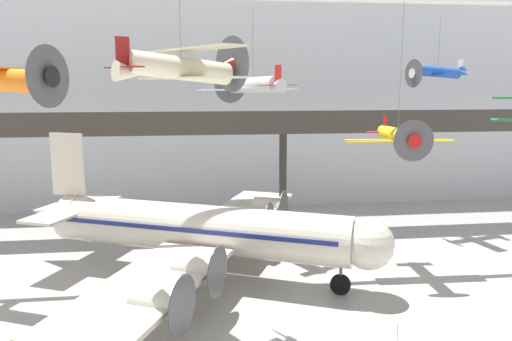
{
  "coord_description": "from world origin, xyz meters",
  "views": [
    {
      "loc": [
        -8.14,
        -22.05,
        13.33
      ],
      "look_at": [
        -4.16,
        9.7,
        7.73
      ],
      "focal_mm": 35.0,
      "sensor_mm": 36.0,
      "label": 1
    }
  ],
  "objects_px": {
    "suspended_plane_blue_trainer": "(437,72)",
    "suspended_plane_cream_biplane": "(182,68)",
    "airliner_silver_main": "(196,229)",
    "stanchion_barrier": "(397,337)",
    "suspended_plane_silver_racer": "(253,85)",
    "suspended_plane_yellow_lowwing": "(398,136)"
  },
  "relations": [
    {
      "from": "airliner_silver_main",
      "to": "suspended_plane_cream_biplane",
      "type": "distance_m",
      "value": 13.14
    },
    {
      "from": "suspended_plane_silver_racer",
      "to": "suspended_plane_yellow_lowwing",
      "type": "xyz_separation_m",
      "value": [
        9.49,
        -6.02,
        -3.47
      ]
    },
    {
      "from": "suspended_plane_yellow_lowwing",
      "to": "suspended_plane_silver_racer",
      "type": "bearing_deg",
      "value": -120.26
    },
    {
      "from": "airliner_silver_main",
      "to": "stanchion_barrier",
      "type": "height_order",
      "value": "airliner_silver_main"
    },
    {
      "from": "stanchion_barrier",
      "to": "suspended_plane_cream_biplane",
      "type": "bearing_deg",
      "value": 165.9
    },
    {
      "from": "airliner_silver_main",
      "to": "suspended_plane_blue_trainer",
      "type": "height_order",
      "value": "suspended_plane_blue_trainer"
    },
    {
      "from": "suspended_plane_blue_trainer",
      "to": "suspended_plane_cream_biplane",
      "type": "bearing_deg",
      "value": 24.86
    },
    {
      "from": "airliner_silver_main",
      "to": "suspended_plane_cream_biplane",
      "type": "bearing_deg",
      "value": -70.08
    },
    {
      "from": "suspended_plane_silver_racer",
      "to": "suspended_plane_blue_trainer",
      "type": "bearing_deg",
      "value": -108.01
    },
    {
      "from": "suspended_plane_cream_biplane",
      "to": "stanchion_barrier",
      "type": "xyz_separation_m",
      "value": [
        10.8,
        -2.71,
        -13.78
      ]
    },
    {
      "from": "suspended_plane_cream_biplane",
      "to": "stanchion_barrier",
      "type": "distance_m",
      "value": 17.72
    },
    {
      "from": "airliner_silver_main",
      "to": "suspended_plane_silver_racer",
      "type": "distance_m",
      "value": 12.31
    },
    {
      "from": "suspended_plane_cream_biplane",
      "to": "suspended_plane_yellow_lowwing",
      "type": "xyz_separation_m",
      "value": [
        14.7,
        7.63,
        -4.41
      ]
    },
    {
      "from": "suspended_plane_silver_racer",
      "to": "stanchion_barrier",
      "type": "distance_m",
      "value": 21.54
    },
    {
      "from": "suspended_plane_blue_trainer",
      "to": "stanchion_barrier",
      "type": "relative_size",
      "value": 6.29
    },
    {
      "from": "suspended_plane_yellow_lowwing",
      "to": "suspended_plane_cream_biplane",
      "type": "bearing_deg",
      "value": -60.45
    },
    {
      "from": "airliner_silver_main",
      "to": "suspended_plane_blue_trainer",
      "type": "distance_m",
      "value": 25.49
    },
    {
      "from": "suspended_plane_cream_biplane",
      "to": "suspended_plane_silver_racer",
      "type": "relative_size",
      "value": 0.93
    },
    {
      "from": "stanchion_barrier",
      "to": "suspended_plane_blue_trainer",
      "type": "bearing_deg",
      "value": 60.18
    },
    {
      "from": "suspended_plane_yellow_lowwing",
      "to": "suspended_plane_blue_trainer",
      "type": "bearing_deg",
      "value": 143.45
    },
    {
      "from": "suspended_plane_cream_biplane",
      "to": "suspended_plane_yellow_lowwing",
      "type": "distance_m",
      "value": 17.14
    },
    {
      "from": "stanchion_barrier",
      "to": "suspended_plane_silver_racer",
      "type": "bearing_deg",
      "value": 108.88
    }
  ]
}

